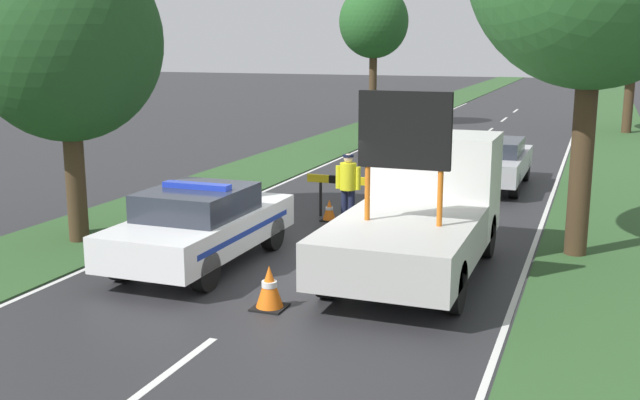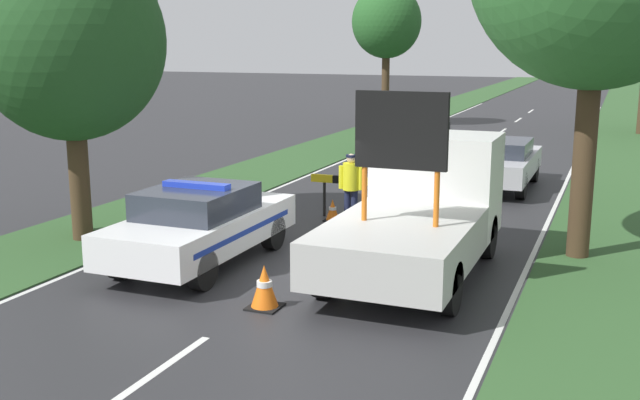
# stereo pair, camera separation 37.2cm
# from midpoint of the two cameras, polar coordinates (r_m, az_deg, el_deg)

# --- Properties ---
(ground_plane) EXTENTS (160.00, 160.00, 0.00)m
(ground_plane) POSITION_cam_midpoint_polar(r_m,az_deg,el_deg) (13.77, -1.77, -5.22)
(ground_plane) COLOR #28282B
(lane_markings) EXTENTS (7.63, 56.39, 0.01)m
(lane_markings) POSITION_cam_midpoint_polar(r_m,az_deg,el_deg) (23.73, 8.05, 1.97)
(lane_markings) COLOR silver
(lane_markings) RESTS_ON ground
(grass_verge_left) EXTENTS (3.02, 120.00, 0.03)m
(grass_verge_left) POSITION_cam_midpoint_polar(r_m,az_deg,el_deg) (34.05, 2.64, 5.09)
(grass_verge_left) COLOR #2D5128
(grass_verge_left) RESTS_ON ground
(grass_verge_right) EXTENTS (3.02, 120.00, 0.03)m
(grass_verge_right) POSITION_cam_midpoint_polar(r_m,az_deg,el_deg) (32.42, 21.08, 3.96)
(grass_verge_right) COLOR #2D5128
(grass_verge_right) RESTS_ON ground
(police_car) EXTENTS (1.88, 4.49, 1.56)m
(police_car) POSITION_cam_midpoint_polar(r_m,az_deg,el_deg) (14.03, -9.79, -1.85)
(police_car) COLOR white
(police_car) RESTS_ON ground
(work_truck) EXTENTS (2.29, 5.20, 3.31)m
(work_truck) POSITION_cam_midpoint_polar(r_m,az_deg,el_deg) (13.58, 6.94, -0.73)
(work_truck) COLOR white
(work_truck) RESTS_ON ground
(road_barrier) EXTENTS (3.29, 0.08, 1.00)m
(road_barrier) POSITION_cam_midpoint_polar(r_m,az_deg,el_deg) (17.27, 3.52, 1.14)
(road_barrier) COLOR black
(road_barrier) RESTS_ON ground
(police_officer) EXTENTS (0.58, 0.37, 1.63)m
(police_officer) POSITION_cam_midpoint_polar(r_m,az_deg,el_deg) (16.80, 1.52, 1.32)
(police_officer) COLOR #191E38
(police_officer) RESTS_ON ground
(pedestrian_civilian) EXTENTS (0.63, 0.40, 1.76)m
(pedestrian_civilian) POSITION_cam_midpoint_polar(r_m,az_deg,el_deg) (16.20, 5.40, 1.11)
(pedestrian_civilian) COLOR #191E38
(pedestrian_civilian) RESTS_ON ground
(traffic_cone_near_police) EXTENTS (0.50, 0.50, 0.69)m
(traffic_cone_near_police) POSITION_cam_midpoint_polar(r_m,az_deg,el_deg) (11.69, -4.79, -6.64)
(traffic_cone_near_police) COLOR black
(traffic_cone_near_police) RESTS_ON ground
(traffic_cone_centre_front) EXTENTS (0.36, 0.36, 0.51)m
(traffic_cone_centre_front) POSITION_cam_midpoint_polar(r_m,az_deg,el_deg) (17.32, 0.10, -0.78)
(traffic_cone_centre_front) COLOR black
(traffic_cone_centre_front) RESTS_ON ground
(queued_car_sedan_silver) EXTENTS (1.91, 4.50, 1.38)m
(queued_car_sedan_silver) POSITION_cam_midpoint_polar(r_m,az_deg,el_deg) (21.82, 12.40, 2.92)
(queued_car_sedan_silver) COLOR #B2B2B7
(queued_car_sedan_silver) RESTS_ON ground
(queued_car_sedan_black) EXTENTS (1.84, 4.55, 1.46)m
(queued_car_sedan_black) POSITION_cam_midpoint_polar(r_m,az_deg,el_deg) (28.67, 5.96, 5.23)
(queued_car_sedan_black) COLOR black
(queued_car_sedan_black) RESTS_ON ground
(roadside_tree_near_right) EXTENTS (3.36, 3.36, 6.82)m
(roadside_tree_near_right) POSITION_cam_midpoint_polar(r_m,az_deg,el_deg) (37.28, 3.82, 13.36)
(roadside_tree_near_right) COLOR #42301E
(roadside_tree_near_right) RESTS_ON ground
(roadside_tree_mid_left) EXTENTS (3.80, 3.80, 6.09)m
(roadside_tree_mid_left) POSITION_cam_midpoint_polar(r_m,az_deg,el_deg) (15.90, -19.45, 11.32)
(roadside_tree_mid_left) COLOR #42301E
(roadside_tree_mid_left) RESTS_ON ground
(roadside_tree_far_left) EXTENTS (5.00, 5.00, 8.07)m
(roadside_tree_far_left) POSITION_cam_midpoint_polar(r_m,az_deg,el_deg) (36.68, 22.68, 13.16)
(roadside_tree_far_left) COLOR #42301E
(roadside_tree_far_left) RESTS_ON ground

